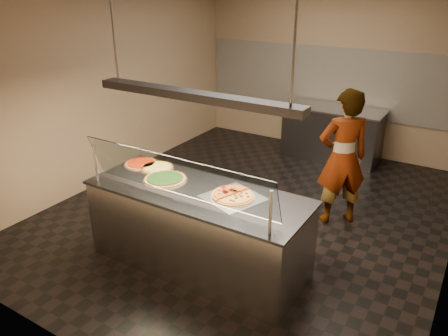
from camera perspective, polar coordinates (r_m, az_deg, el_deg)
The scene contains 19 objects.
ground at distance 6.17m, azimuth 3.55°, elevation -5.69°, with size 5.00×6.00×0.02m, color black.
wall_back at distance 8.32m, azimuth 13.97°, elevation 12.37°, with size 5.00×0.02×3.00m, color tan.
wall_front at distance 3.41m, azimuth -20.72°, elevation -3.85°, with size 5.00×0.02×3.00m, color tan.
wall_left at distance 7.09m, azimuth -14.59°, elevation 10.53°, with size 0.02×6.00×3.00m, color tan.
tile_band at distance 8.33m, azimuth 13.77°, elevation 11.00°, with size 4.90×0.02×1.20m, color silver.
serving_counter at distance 4.84m, azimuth -3.41°, elevation -7.93°, with size 2.43×0.94×0.93m.
sneeze_guard at distance 4.24m, azimuth -6.30°, elevation -1.13°, with size 2.19×0.18×0.54m.
perforated_tray at distance 4.46m, azimuth 1.21°, elevation -3.81°, with size 0.67×0.67×0.01m.
half_pizza_pepperoni at distance 4.50m, azimuth 0.07°, elevation -3.17°, with size 0.35×0.48×0.05m.
half_pizza_sausage at distance 4.41m, azimuth 2.38°, elevation -3.90°, with size 0.35×0.48×0.04m.
pizza_spinach at distance 4.89m, azimuth -7.65°, elevation -1.41°, with size 0.49×0.49×0.03m.
pizza_cheese at distance 5.21m, azimuth -8.72°, elevation 0.09°, with size 0.40×0.40×0.03m.
pizza_tomato at distance 5.35m, azimuth -10.72°, elevation 0.59°, with size 0.41×0.41×0.03m.
pizza_spatula at distance 5.07m, azimuth -8.62°, elevation -0.35°, with size 0.22×0.23×0.02m.
prep_table at distance 8.07m, azimuth 13.93°, elevation 4.45°, with size 1.70×0.74×0.93m.
worker at distance 5.74m, azimuth 15.22°, elevation 1.26°, with size 0.66×0.43×1.80m, color #343138.
heat_lamp_housing at distance 4.27m, azimuth -3.88°, elevation 9.40°, with size 2.30×0.18×0.08m, color #38383D.
lamp_rod_left at distance 4.82m, azimuth -14.25°, elevation 16.94°, with size 0.02×0.02×1.01m, color #B7B7BC.
lamp_rod_right at distance 3.68m, azimuth 9.18°, elevation 15.62°, with size 0.02×0.02×1.01m, color #B7B7BC.
Camera 1 is at (2.51, -4.79, 2.96)m, focal length 35.00 mm.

